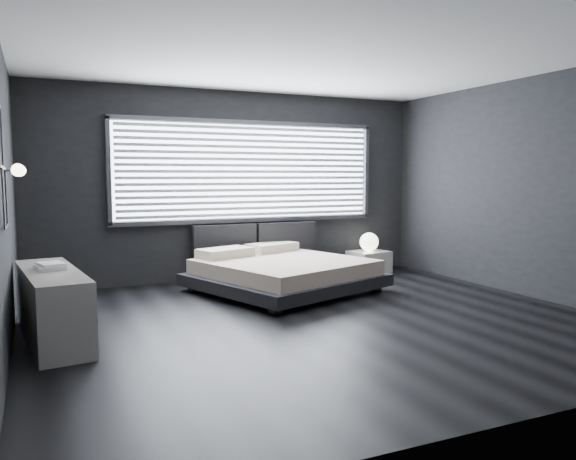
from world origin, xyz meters
name	(u,v)px	position (x,y,z in m)	size (l,w,h in m)	color
room	(321,190)	(0.00, 0.00, 1.40)	(6.04, 6.00, 2.80)	black
window	(250,172)	(0.20, 2.70, 1.61)	(4.14, 0.09, 1.52)	white
headboard	(256,240)	(0.27, 2.64, 0.57)	(1.96, 0.16, 0.52)	black
sconce_near	(18,170)	(-2.88, 0.05, 1.60)	(0.18, 0.11, 0.11)	silver
sconce_far	(19,171)	(-2.88, 0.65, 1.60)	(0.18, 0.11, 0.11)	silver
wall_art_upper	(0,135)	(-2.98, -0.55, 1.85)	(0.01, 0.48, 0.48)	#47474C
wall_art_lower	(5,198)	(-2.98, -0.30, 1.38)	(0.01, 0.48, 0.48)	#47474C
bed	(283,272)	(0.26, 1.59, 0.25)	(2.67, 2.61, 0.55)	black
nightstand	(369,262)	(2.10, 2.35, 0.17)	(0.58, 0.49, 0.34)	beige
orb_lamp	(369,242)	(2.10, 2.35, 0.49)	(0.30, 0.30, 0.30)	white
dresser	(53,305)	(-2.65, 0.37, 0.34)	(0.67, 1.72, 0.67)	beige
book_stack	(50,266)	(-2.65, 0.42, 0.70)	(0.29, 0.36, 0.07)	white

